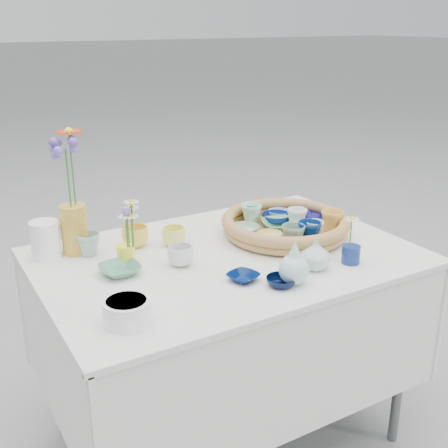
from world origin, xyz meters
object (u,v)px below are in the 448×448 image
bud_vase_seafoam (316,254)px  tall_vase_yellow (75,229)px  wicker_tray (285,225)px  display_table (227,435)px

bud_vase_seafoam → tall_vase_yellow: tall_vase_yellow is taller
wicker_tray → bud_vase_seafoam: size_ratio=4.64×
wicker_tray → tall_vase_yellow: bearing=162.4°
display_table → tall_vase_yellow: bearing=147.7°
bud_vase_seafoam → tall_vase_yellow: bearing=140.2°
display_table → bud_vase_seafoam: bud_vase_seafoam is taller
tall_vase_yellow → wicker_tray: bearing=-17.6°
wicker_tray → tall_vase_yellow: size_ratio=2.78×
display_table → wicker_tray: bearing=10.1°
wicker_tray → bud_vase_seafoam: bearing=-107.7°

